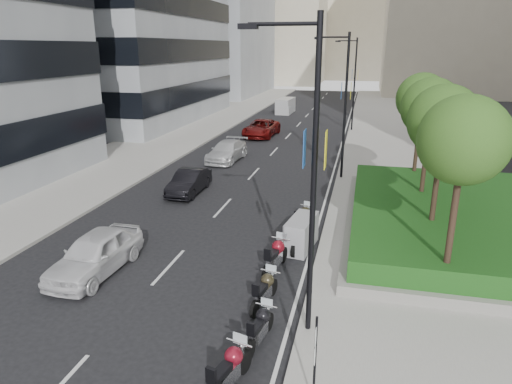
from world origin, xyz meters
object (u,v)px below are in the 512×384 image
(car_a, at_px, (95,253))
(delivery_van, at_px, (285,106))
(motorcycle_1, at_px, (229,371))
(motorcycle_3, at_px, (265,290))
(lamp_post_1, at_px, (343,100))
(car_d, at_px, (261,128))
(parking_sign, at_px, (315,357))
(lamp_post_0, at_px, (308,168))
(car_c, at_px, (227,151))
(lamp_post_2, at_px, (353,80))
(motorcycle_6, at_px, (303,218))
(car_b, at_px, (189,182))
(motorcycle_4, at_px, (276,256))
(motorcycle_5, at_px, (301,234))
(motorcycle_2, at_px, (260,327))

(car_a, relative_size, delivery_van, 1.02)
(motorcycle_1, relative_size, delivery_van, 0.48)
(motorcycle_3, relative_size, delivery_van, 0.46)
(lamp_post_1, relative_size, car_d, 1.59)
(parking_sign, relative_size, car_d, 0.44)
(lamp_post_0, xyz_separation_m, car_c, (-8.47, 20.13, -4.34))
(lamp_post_0, xyz_separation_m, lamp_post_2, (0.00, 35.00, 0.00))
(motorcycle_6, bearing_deg, motorcycle_3, -167.16)
(motorcycle_1, relative_size, motorcycle_3, 1.04)
(lamp_post_1, bearing_deg, motorcycle_1, -94.15)
(lamp_post_1, distance_m, motorcycle_1, 20.42)
(car_b, distance_m, car_d, 18.19)
(lamp_post_0, xyz_separation_m, motorcycle_3, (-1.43, 1.18, -4.51))
(lamp_post_1, bearing_deg, motorcycle_4, -96.59)
(parking_sign, xyz_separation_m, motorcycle_5, (-1.53, 8.86, -0.77))
(car_c, bearing_deg, motorcycle_1, -69.41)
(motorcycle_1, relative_size, car_a, 0.47)
(car_b, height_order, delivery_van, delivery_van)
(lamp_post_1, relative_size, delivery_van, 2.00)
(motorcycle_2, relative_size, delivery_van, 0.44)
(lamp_post_1, xyz_separation_m, lamp_post_2, (0.00, 18.00, 0.00))
(parking_sign, bearing_deg, motorcycle_3, 116.49)
(car_a, bearing_deg, car_d, 92.63)
(motorcycle_4, bearing_deg, motorcycle_1, -167.91)
(lamp_post_0, relative_size, motorcycle_1, 4.18)
(lamp_post_2, distance_m, motorcycle_2, 36.13)
(car_a, bearing_deg, delivery_van, 93.30)
(motorcycle_4, distance_m, car_c, 17.87)
(lamp_post_1, relative_size, car_c, 1.80)
(lamp_post_0, xyz_separation_m, motorcycle_5, (-0.88, 5.86, -4.38))
(motorcycle_1, bearing_deg, motorcycle_5, 11.66)
(lamp_post_2, distance_m, car_d, 10.36)
(delivery_van, bearing_deg, lamp_post_0, -76.24)
(motorcycle_1, height_order, motorcycle_4, motorcycle_4)
(lamp_post_0, relative_size, motorcycle_6, 4.46)
(car_a, relative_size, car_b, 1.11)
(lamp_post_0, xyz_separation_m, motorcycle_1, (-1.44, -2.87, -4.48))
(motorcycle_6, distance_m, car_b, 8.18)
(motorcycle_6, xyz_separation_m, delivery_van, (-7.51, 38.24, 0.32))
(motorcycle_6, relative_size, car_b, 0.49)
(car_d, bearing_deg, car_b, -87.50)
(car_c, distance_m, delivery_van, 26.16)
(parking_sign, distance_m, motorcycle_5, 9.02)
(motorcycle_5, bearing_deg, lamp_post_0, -163.11)
(motorcycle_6, bearing_deg, parking_sign, -155.43)
(car_c, height_order, delivery_van, delivery_van)
(lamp_post_0, distance_m, car_b, 15.20)
(lamp_post_2, distance_m, motorcycle_5, 29.49)
(motorcycle_1, xyz_separation_m, car_c, (-7.03, 23.00, 0.14))
(parking_sign, bearing_deg, delivery_van, 100.66)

